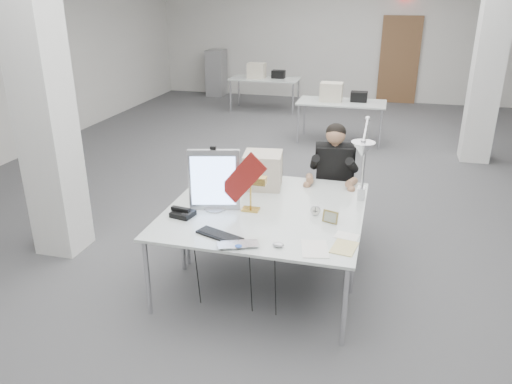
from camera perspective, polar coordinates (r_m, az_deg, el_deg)
room_shell at (r=6.50m, az=6.23°, el=13.42°), size 10.04×14.04×3.24m
desk_main at (r=4.30m, az=-0.30°, el=-4.34°), size 1.80×0.90×0.02m
desk_second at (r=5.10m, az=2.34°, el=0.01°), size 1.80×0.90×0.02m
bg_desk_a at (r=9.45m, az=9.76°, el=10.06°), size 1.60×0.80×0.02m
bg_desk_b at (r=11.92m, az=1.02°, el=12.81°), size 1.60×0.80×0.02m
filing_cabinet at (r=13.79m, az=-4.55°, el=13.41°), size 0.45×0.55×1.20m
office_chair at (r=5.71m, az=8.73°, el=-0.26°), size 0.57×0.57×1.02m
seated_person at (r=5.53m, az=8.90°, el=3.28°), size 0.50×0.59×0.81m
monitor at (r=4.58m, az=-4.80°, el=1.37°), size 0.47×0.16×0.58m
pennant at (r=4.44m, az=-1.51°, el=1.59°), size 0.47×0.11×0.51m
keyboard at (r=4.17m, az=-4.19°, el=-4.98°), size 0.44×0.28×0.02m
laptop at (r=3.96m, az=-2.01°, el=-6.40°), size 0.39×0.32×0.03m
mouse at (r=4.00m, az=2.56°, el=-6.03°), size 0.10×0.07×0.04m
bankers_lamp at (r=4.58m, az=-0.62°, el=-0.32°), size 0.28×0.11×0.31m
desk_phone at (r=4.56m, az=-8.36°, el=-2.48°), size 0.22×0.20×0.05m
picture_frame_left at (r=4.76m, az=-6.43°, el=-0.94°), size 0.13×0.07×0.10m
picture_frame_right at (r=4.43m, az=8.49°, el=-2.82°), size 0.15×0.08×0.11m
desk_clock at (r=4.56m, az=6.82°, el=-2.06°), size 0.10×0.04×0.09m
paper_stack_a at (r=4.00m, az=6.74°, el=-6.47°), size 0.26×0.33×0.01m
paper_stack_b at (r=4.05m, az=10.04°, el=-6.27°), size 0.22×0.28×0.01m
paper_stack_c at (r=4.23m, az=10.34°, el=-4.98°), size 0.21×0.17×0.01m
beige_monitor at (r=5.14m, az=0.78°, el=2.51°), size 0.43×0.41×0.36m
architect_lamp at (r=4.61m, az=12.13°, el=3.42°), size 0.35×0.75×0.93m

